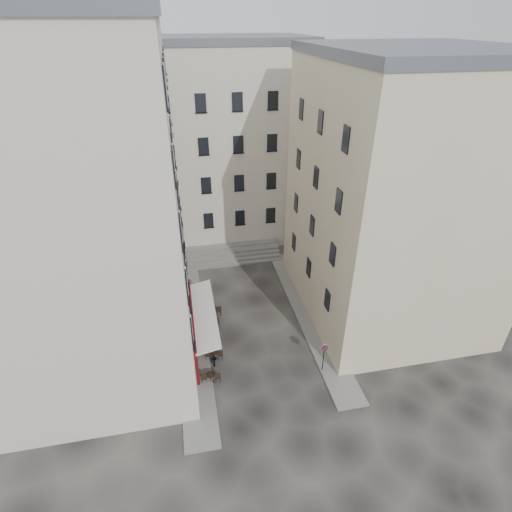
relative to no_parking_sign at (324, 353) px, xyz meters
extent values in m
plane|color=black|center=(-3.63, 2.83, -1.66)|extent=(90.00, 90.00, 0.00)
cube|color=slate|center=(-8.13, 6.83, -1.60)|extent=(2.00, 22.00, 0.12)
cube|color=slate|center=(0.87, 5.83, -1.60)|extent=(2.00, 18.00, 0.12)
cube|color=beige|center=(-14.13, 5.83, 8.34)|extent=(12.00, 16.00, 20.00)
cube|color=slate|center=(-14.13, 5.83, 18.64)|extent=(12.20, 16.20, 0.60)
cube|color=#C5BA92|center=(6.87, 6.33, 7.34)|extent=(12.00, 14.00, 18.00)
cube|color=slate|center=(6.87, 6.33, 16.64)|extent=(12.20, 14.20, 0.60)
cube|color=beige|center=(-4.63, 21.83, 7.34)|extent=(18.00, 10.00, 18.00)
cube|color=slate|center=(-4.63, 21.83, 16.64)|extent=(18.20, 10.20, 0.60)
cube|color=#44090A|center=(-8.05, 3.83, 0.09)|extent=(0.25, 7.00, 3.50)
cube|color=black|center=(-8.01, 3.83, -0.26)|extent=(0.06, 3.85, 2.00)
cube|color=white|center=(-7.23, 3.83, 1.29)|extent=(1.58, 7.30, 0.41)
cube|color=#5F5C5A|center=(-3.63, 14.73, -1.56)|extent=(9.00, 1.80, 0.20)
cube|color=#5F5C5A|center=(-3.63, 15.18, -1.36)|extent=(9.00, 1.80, 0.20)
cube|color=#5F5C5A|center=(-3.63, 15.63, -1.16)|extent=(9.00, 1.80, 0.20)
cube|color=#5F5C5A|center=(-3.63, 16.08, -0.96)|extent=(9.00, 1.80, 0.20)
cylinder|color=black|center=(-6.88, 1.83, -1.21)|extent=(0.10, 0.10, 0.90)
sphere|color=black|center=(-6.88, 1.83, -0.74)|extent=(0.12, 0.12, 0.12)
cylinder|color=black|center=(-6.88, 5.33, -1.21)|extent=(0.10, 0.10, 0.90)
sphere|color=black|center=(-6.88, 5.33, -0.74)|extent=(0.12, 0.12, 0.12)
cylinder|color=black|center=(-6.88, 8.83, -1.21)|extent=(0.10, 0.10, 0.90)
sphere|color=black|center=(-6.88, 8.83, -0.74)|extent=(0.12, 0.12, 0.12)
cylinder|color=black|center=(0.00, 0.01, -0.51)|extent=(0.06, 0.06, 2.31)
cylinder|color=#B92B0C|center=(0.00, 0.00, 0.41)|extent=(0.54, 0.05, 0.54)
cylinder|color=navy|center=(0.00, -0.02, 0.41)|extent=(0.39, 0.05, 0.39)
cube|color=#B92B0C|center=(0.00, -0.05, 0.41)|extent=(0.31, 0.04, 0.31)
cylinder|color=black|center=(-7.23, 0.51, -1.60)|extent=(0.34, 0.34, 0.02)
cylinder|color=black|center=(-7.23, 0.51, -1.29)|extent=(0.05, 0.05, 0.66)
cylinder|color=black|center=(-7.23, 0.51, -0.99)|extent=(0.57, 0.57, 0.04)
cube|color=black|center=(-6.81, 0.51, -1.24)|extent=(0.36, 0.36, 0.85)
cube|color=black|center=(-7.65, 0.61, -1.24)|extent=(0.36, 0.36, 0.85)
cylinder|color=black|center=(-6.82, 2.43, -1.60)|extent=(0.33, 0.33, 0.02)
cylinder|color=black|center=(-6.82, 2.43, -1.30)|extent=(0.05, 0.05, 0.64)
cylinder|color=black|center=(-6.82, 2.43, -1.01)|extent=(0.55, 0.55, 0.04)
cube|color=black|center=(-6.41, 2.43, -1.25)|extent=(0.35, 0.35, 0.82)
cube|color=black|center=(-7.23, 2.52, -1.25)|extent=(0.35, 0.35, 0.82)
cylinder|color=black|center=(-6.88, 4.13, -1.59)|extent=(0.35, 0.35, 0.02)
cylinder|color=black|center=(-6.88, 4.13, -1.27)|extent=(0.05, 0.05, 0.69)
cylinder|color=black|center=(-6.88, 4.13, -0.96)|extent=(0.59, 0.59, 0.04)
cube|color=black|center=(-6.44, 4.13, -1.22)|extent=(0.37, 0.37, 0.88)
cube|color=black|center=(-7.32, 4.23, -1.22)|extent=(0.37, 0.37, 0.88)
cylinder|color=black|center=(-6.68, 5.79, -1.60)|extent=(0.34, 0.34, 0.02)
cylinder|color=black|center=(-6.68, 5.79, -1.29)|extent=(0.05, 0.05, 0.66)
cylinder|color=black|center=(-6.68, 5.79, -0.98)|extent=(0.57, 0.57, 0.04)
cube|color=black|center=(-6.26, 5.79, -1.24)|extent=(0.36, 0.36, 0.85)
cube|color=black|center=(-7.11, 5.89, -1.24)|extent=(0.36, 0.36, 0.85)
cylinder|color=black|center=(-6.40, 7.09, -1.59)|extent=(0.36, 0.36, 0.02)
cylinder|color=black|center=(-6.40, 7.09, -1.27)|extent=(0.05, 0.05, 0.69)
cylinder|color=black|center=(-6.40, 7.09, -0.95)|extent=(0.59, 0.59, 0.04)
cube|color=black|center=(-5.95, 7.09, -1.22)|extent=(0.37, 0.37, 0.89)
cube|color=black|center=(-6.84, 7.18, -1.22)|extent=(0.37, 0.37, 0.89)
imported|color=black|center=(-6.83, 6.28, -0.81)|extent=(0.65, 0.46, 1.72)
camera|label=1|loc=(-7.87, -17.33, 18.34)|focal=28.00mm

